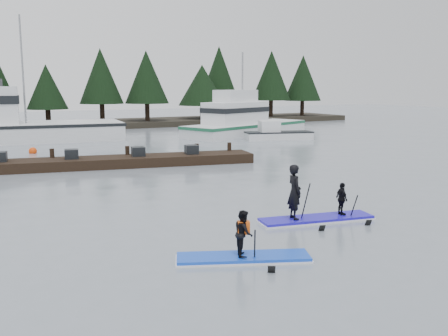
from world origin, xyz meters
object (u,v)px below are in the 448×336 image
fishing_boat_medium (244,128)px  paddleboard_duo (311,204)px  paddleboard_solo (243,246)px  floating_dock (111,162)px

fishing_boat_medium → paddleboard_duo: 29.02m
paddleboard_duo → paddleboard_solo: bearing=-139.6°
floating_dock → paddleboard_solo: paddleboard_solo is taller
fishing_boat_medium → floating_dock: size_ratio=0.88×
paddleboard_solo → paddleboard_duo: size_ratio=0.88×
fishing_boat_medium → paddleboard_duo: fishing_boat_medium is taller
paddleboard_solo → paddleboard_duo: paddleboard_duo is taller
fishing_boat_medium → floating_dock: (-15.52, -12.03, -0.30)m
floating_dock → paddleboard_solo: bearing=-82.8°
floating_dock → paddleboard_solo: 16.09m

